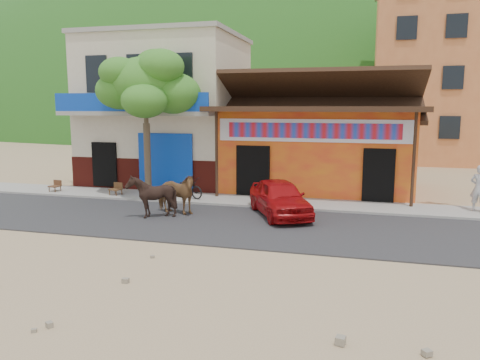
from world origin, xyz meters
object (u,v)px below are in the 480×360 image
object	(u,v)px
red_car	(280,198)
pedestrian	(479,188)
cafe_chair_right	(54,181)
scooter	(187,188)
cow_tan	(175,194)
tree	(146,123)
cafe_chair_left	(115,184)
cow_dark	(151,196)

from	to	relation	value
red_car	pedestrian	world-z (taller)	pedestrian
red_car	cafe_chair_right	xyz separation A→B (m)	(-10.26, 1.60, -0.10)
scooter	pedestrian	bearing A→B (deg)	-66.89
cafe_chair_right	scooter	bearing A→B (deg)	8.49
cow_tan	red_car	world-z (taller)	cow_tan
tree	cafe_chair_left	xyz separation A→B (m)	(-1.40, -0.23, -2.53)
cow_dark	red_car	bearing A→B (deg)	122.93
red_car	cafe_chair_left	size ratio (longest dim) A/B	3.92
cow_dark	cafe_chair_left	size ratio (longest dim) A/B	1.57
cow_dark	scooter	size ratio (longest dim) A/B	0.92
cow_tan	pedestrian	size ratio (longest dim) A/B	1.03
tree	cafe_chair_left	bearing A→B (deg)	-170.61
tree	cow_dark	distance (m)	4.33
cow_tan	cow_dark	bearing A→B (deg)	153.37
cafe_chair_left	cafe_chair_right	world-z (taller)	cafe_chair_left
cow_dark	cow_tan	bearing A→B (deg)	155.95
pedestrian	cow_tan	bearing A→B (deg)	38.63
cow_tan	cafe_chair_left	bearing A→B (deg)	69.45
cow_tan	cafe_chair_right	xyz separation A→B (m)	(-6.66, 2.32, -0.20)
tree	cafe_chair_left	distance (m)	2.90
tree	red_car	world-z (taller)	tree
scooter	cafe_chair_right	distance (m)	6.14
red_car	scooter	xyz separation A→B (m)	(-4.12, 1.73, -0.13)
tree	cow_tan	bearing A→B (deg)	-47.80
cow_tan	cow_dark	distance (m)	0.92
tree	cow_tan	size ratio (longest dim) A/B	3.49
red_car	cafe_chair_left	world-z (taller)	red_car
cow_dark	cafe_chair_left	world-z (taller)	cow_dark
pedestrian	tree	bearing A→B (deg)	24.87
red_car	cow_tan	bearing A→B (deg)	163.82
cow_dark	scooter	xyz separation A→B (m)	(0.04, 3.18, -0.24)
tree	cow_dark	xyz separation A→B (m)	(1.70, -3.22, -2.34)
cow_dark	cafe_chair_right	size ratio (longest dim) A/B	1.66
cow_tan	cafe_chair_right	bearing A→B (deg)	81.97
red_car	cafe_chair_right	bearing A→B (deg)	143.64
cow_tan	scooter	world-z (taller)	cow_tan
scooter	cafe_chair_left	distance (m)	3.14
cow_dark	cafe_chair_right	xyz separation A→B (m)	(-6.10, 3.04, -0.22)
pedestrian	cafe_chair_left	distance (m)	14.02
red_car	cow_dark	bearing A→B (deg)	171.67
cow_tan	scooter	bearing A→B (deg)	23.22
tree	red_car	distance (m)	6.59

